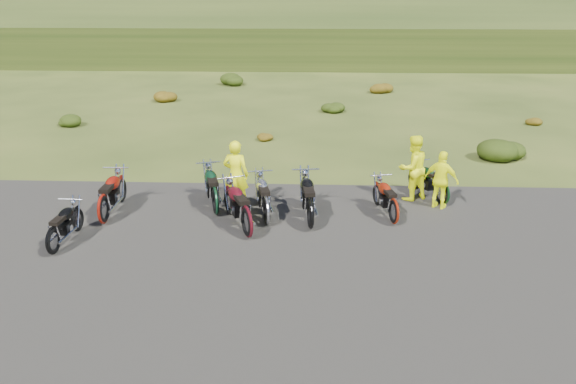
{
  "coord_description": "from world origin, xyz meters",
  "views": [
    {
      "loc": [
        1.5,
        -12.31,
        5.86
      ],
      "look_at": [
        0.94,
        1.06,
        0.87
      ],
      "focal_mm": 35.0,
      "sensor_mm": 36.0,
      "label": 1
    }
  ],
  "objects_px": {
    "motorcycle_7": "(440,205)",
    "motorcycle_0": "(56,254)",
    "person_middle": "(236,176)",
    "motorcycle_3": "(267,225)"
  },
  "relations": [
    {
      "from": "motorcycle_0",
      "to": "motorcycle_3",
      "type": "relative_size",
      "value": 0.88
    },
    {
      "from": "motorcycle_7",
      "to": "person_middle",
      "type": "relative_size",
      "value": 1.01
    },
    {
      "from": "motorcycle_0",
      "to": "person_middle",
      "type": "bearing_deg",
      "value": -49.22
    },
    {
      "from": "motorcycle_7",
      "to": "motorcycle_0",
      "type": "bearing_deg",
      "value": 85.1
    },
    {
      "from": "motorcycle_3",
      "to": "motorcycle_7",
      "type": "bearing_deg",
      "value": -84.15
    },
    {
      "from": "motorcycle_0",
      "to": "person_middle",
      "type": "xyz_separation_m",
      "value": [
        3.82,
        2.97,
        0.96
      ]
    },
    {
      "from": "motorcycle_7",
      "to": "motorcycle_3",
      "type": "bearing_deg",
      "value": 83.37
    },
    {
      "from": "motorcycle_3",
      "to": "person_middle",
      "type": "relative_size",
      "value": 1.09
    },
    {
      "from": "motorcycle_0",
      "to": "person_middle",
      "type": "distance_m",
      "value": 4.93
    },
    {
      "from": "motorcycle_7",
      "to": "person_middle",
      "type": "height_order",
      "value": "person_middle"
    }
  ]
}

